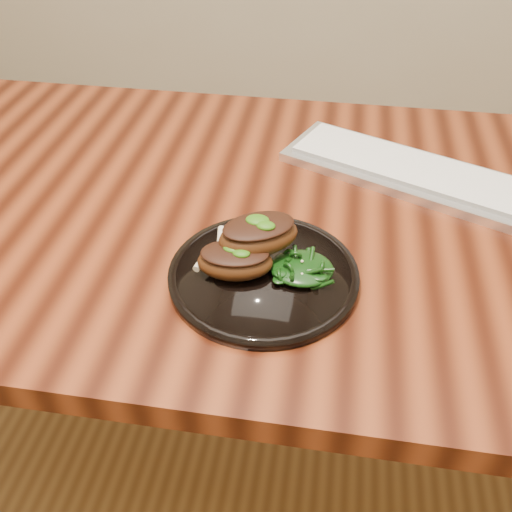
{
  "coord_description": "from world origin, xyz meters",
  "views": [
    {
      "loc": [
        0.07,
        -0.75,
        1.28
      ],
      "look_at": [
        -0.02,
        -0.16,
        0.78
      ],
      "focal_mm": 40.0,
      "sensor_mm": 36.0,
      "label": 1
    }
  ],
  "objects_px": {
    "desk": "(282,247)",
    "greens_heap": "(302,265)",
    "lamb_chop_front": "(235,260)",
    "plate": "(264,275)",
    "keyboard": "(424,176)"
  },
  "relations": [
    {
      "from": "desk",
      "to": "keyboard",
      "type": "distance_m",
      "value": 0.27
    },
    {
      "from": "keyboard",
      "to": "greens_heap",
      "type": "bearing_deg",
      "value": -122.44
    },
    {
      "from": "desk",
      "to": "lamb_chop_front",
      "type": "bearing_deg",
      "value": -103.29
    },
    {
      "from": "desk",
      "to": "keyboard",
      "type": "bearing_deg",
      "value": 26.55
    },
    {
      "from": "desk",
      "to": "lamb_chop_front",
      "type": "height_order",
      "value": "lamb_chop_front"
    },
    {
      "from": "desk",
      "to": "plate",
      "type": "height_order",
      "value": "plate"
    },
    {
      "from": "plate",
      "to": "lamb_chop_front",
      "type": "distance_m",
      "value": 0.05
    },
    {
      "from": "desk",
      "to": "greens_heap",
      "type": "xyz_separation_m",
      "value": [
        0.04,
        -0.17,
        0.11
      ]
    },
    {
      "from": "desk",
      "to": "keyboard",
      "type": "relative_size",
      "value": 3.18
    },
    {
      "from": "plate",
      "to": "lamb_chop_front",
      "type": "relative_size",
      "value": 2.36
    },
    {
      "from": "plate",
      "to": "desk",
      "type": "bearing_deg",
      "value": 87.99
    },
    {
      "from": "desk",
      "to": "keyboard",
      "type": "xyz_separation_m",
      "value": [
        0.23,
        0.11,
        0.09
      ]
    },
    {
      "from": "plate",
      "to": "keyboard",
      "type": "xyz_separation_m",
      "value": [
        0.23,
        0.29,
        0.0
      ]
    },
    {
      "from": "desk",
      "to": "greens_heap",
      "type": "relative_size",
      "value": 18.58
    },
    {
      "from": "desk",
      "to": "lamb_chop_front",
      "type": "distance_m",
      "value": 0.23
    }
  ]
}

